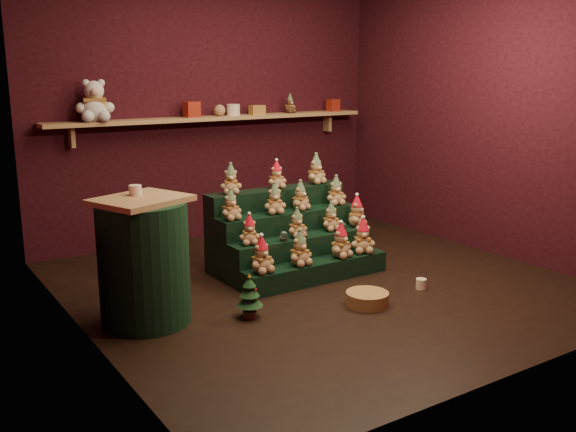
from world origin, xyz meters
TOP-DOWN VIEW (x-y plane):
  - ground at (0.00, 0.00)m, footprint 4.00×4.00m
  - back_wall at (0.00, 2.05)m, footprint 4.00×0.10m
  - front_wall at (0.00, -2.05)m, footprint 4.00×0.10m
  - left_wall at (-2.05, 0.00)m, footprint 0.10×4.00m
  - right_wall at (2.05, 0.00)m, footprint 0.10×4.00m
  - back_shelf at (0.00, 1.87)m, footprint 3.60×0.26m
  - riser_tier_front at (0.02, 0.08)m, footprint 1.40×0.22m
  - riser_tier_midfront at (0.02, 0.30)m, footprint 1.40×0.22m
  - riser_tier_midback at (0.02, 0.52)m, footprint 1.40×0.22m
  - riser_tier_back at (0.02, 0.74)m, footprint 1.40×0.22m
  - teddy_0 at (-0.55, 0.06)m, footprint 0.25×0.23m
  - teddy_1 at (-0.17, 0.06)m, footprint 0.24×0.22m
  - teddy_2 at (0.26, 0.06)m, footprint 0.26×0.25m
  - teddy_3 at (0.52, 0.07)m, footprint 0.28×0.27m
  - teddy_4 at (-0.52, 0.31)m, footprint 0.23×0.21m
  - teddy_5 at (-0.05, 0.28)m, footprint 0.19×0.17m
  - teddy_6 at (0.34, 0.31)m, footprint 0.19×0.17m
  - teddy_7 at (0.64, 0.30)m, footprint 0.28×0.27m
  - teddy_8 at (-0.59, 0.51)m, footprint 0.22×0.20m
  - teddy_9 at (-0.14, 0.51)m, footprint 0.24×0.23m
  - teddy_10 at (0.14, 0.52)m, footprint 0.24×0.22m
  - teddy_11 at (0.55, 0.52)m, footprint 0.23×0.21m
  - teddy_12 at (-0.46, 0.73)m, footprint 0.24×0.23m
  - teddy_13 at (0.02, 0.73)m, footprint 0.20×0.18m
  - teddy_14 at (0.47, 0.74)m, footprint 0.24×0.22m
  - snow_globe_a at (-0.22, 0.24)m, footprint 0.07×0.07m
  - snow_globe_b at (-0.01, 0.24)m, footprint 0.06×0.06m
  - snow_globe_c at (0.43, 0.24)m, footprint 0.06×0.06m
  - side_table at (-1.56, 0.01)m, footprint 0.74×0.68m
  - table_ornament at (-1.56, 0.11)m, footprint 0.09×0.09m
  - mini_christmas_tree at (-0.89, -0.33)m, footprint 0.20×0.20m
  - mug_left at (-0.09, -0.68)m, footprint 0.09×0.09m
  - mug_right at (0.63, -0.57)m, footprint 0.09×0.09m
  - wicker_basket at (0.00, -0.62)m, footprint 0.34×0.34m
  - white_bear at (-1.29, 1.84)m, footprint 0.42×0.39m
  - brown_bear at (0.90, 1.84)m, footprint 0.16×0.15m
  - gift_tin_red_a at (-0.30, 1.85)m, footprint 0.14×0.14m
  - gift_tin_cream at (0.18, 1.85)m, footprint 0.14×0.14m
  - gift_tin_red_b at (1.51, 1.85)m, footprint 0.12×0.12m
  - shelf_plush_ball at (0.02, 1.85)m, footprint 0.12×0.12m
  - scarf_gift_box at (0.48, 1.85)m, footprint 0.16×0.10m

SIDE VIEW (x-z plane):
  - ground at x=0.00m, z-range 0.00..0.00m
  - mug_right at x=0.63m, z-range 0.00..0.09m
  - mug_left at x=-0.09m, z-range 0.00..0.09m
  - wicker_basket at x=0.00m, z-range 0.00..0.11m
  - riser_tier_front at x=0.02m, z-range 0.00..0.18m
  - mini_christmas_tree at x=-0.89m, z-range 0.00..0.34m
  - riser_tier_midfront at x=0.02m, z-range 0.00..0.36m
  - riser_tier_midback at x=0.02m, z-range 0.00..0.54m
  - teddy_1 at x=-0.17m, z-range 0.18..0.48m
  - teddy_0 at x=-0.55m, z-range 0.18..0.48m
  - teddy_2 at x=0.26m, z-range 0.18..0.49m
  - teddy_3 at x=0.52m, z-range 0.18..0.49m
  - riser_tier_back at x=0.02m, z-range 0.00..0.72m
  - snow_globe_c at x=0.43m, z-range 0.36..0.44m
  - snow_globe_b at x=-0.01m, z-range 0.36..0.45m
  - snow_globe_a at x=-0.22m, z-range 0.36..0.45m
  - side_table at x=-1.56m, z-range -0.01..0.92m
  - teddy_4 at x=-0.52m, z-range 0.36..0.61m
  - teddy_5 at x=-0.05m, z-range 0.36..0.62m
  - teddy_6 at x=0.34m, z-range 0.36..0.62m
  - teddy_7 at x=0.64m, z-range 0.36..0.65m
  - teddy_10 at x=0.14m, z-range 0.54..0.81m
  - teddy_8 at x=-0.59m, z-range 0.54..0.81m
  - teddy_11 at x=0.55m, z-range 0.54..0.81m
  - teddy_9 at x=-0.14m, z-range 0.54..0.82m
  - teddy_13 at x=0.02m, z-range 0.72..0.97m
  - teddy_12 at x=-0.46m, z-range 0.72..0.99m
  - teddy_14 at x=0.47m, z-range 0.72..1.01m
  - table_ornament at x=-1.56m, z-range 0.93..1.00m
  - back_shelf at x=0.00m, z-range 1.17..1.41m
  - scarf_gift_box at x=0.48m, z-range 1.32..1.42m
  - gift_tin_cream at x=0.18m, z-range 1.32..1.44m
  - shelf_plush_ball at x=0.02m, z-range 1.32..1.44m
  - gift_tin_red_b at x=1.51m, z-range 1.32..1.46m
  - back_wall at x=0.00m, z-range 0.00..2.80m
  - front_wall at x=0.00m, z-range 0.00..2.80m
  - left_wall at x=-2.05m, z-range 0.00..2.80m
  - right_wall at x=2.05m, z-range 0.00..2.80m
  - gift_tin_red_a at x=-0.30m, z-range 1.32..1.48m
  - brown_bear at x=0.90m, z-range 1.32..1.52m
  - white_bear at x=-1.29m, z-range 1.32..1.81m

